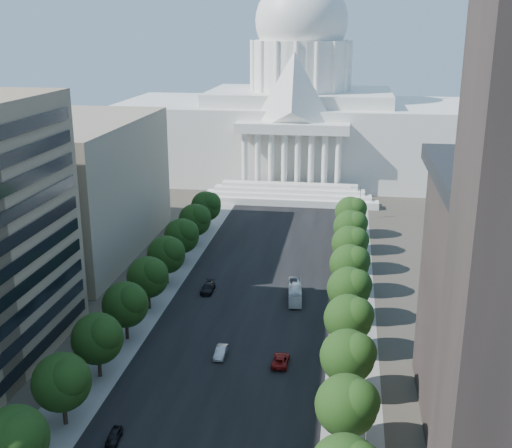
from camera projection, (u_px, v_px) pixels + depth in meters
The scene contains 32 objects.
road_asphalt at pixel (260, 277), 132.06m from camera, with size 30.00×260.00×0.01m, color black.
sidewalk_left at pixel (171, 272), 134.70m from camera, with size 8.00×260.00×0.02m, color gray.
sidewalk_right at pixel (353, 282), 129.42m from camera, with size 8.00×260.00×0.02m, color gray.
capitol at pixel (299, 117), 215.78m from camera, with size 120.00×56.00×73.00m.
office_block_left_far at pixel (55, 187), 143.72m from camera, with size 38.00×52.00×30.00m, color gray.
tree_l_b at pixel (16, 439), 70.05m from camera, with size 7.79×7.60×9.97m.
tree_l_c at pixel (63, 381), 81.39m from camera, with size 7.79×7.60×9.97m.
tree_l_d at pixel (99, 338), 92.73m from camera, with size 7.79×7.60×9.97m.
tree_l_e at pixel (127, 303), 104.07m from camera, with size 7.79×7.60×9.97m.
tree_l_f at pixel (149, 276), 115.41m from camera, with size 7.79×7.60×9.97m.
tree_l_g at pixel (168, 254), 126.74m from camera, with size 7.79×7.60×9.97m.
tree_l_h at pixel (183, 235), 138.08m from camera, with size 7.79×7.60×9.97m.
tree_l_i at pixel (196, 219), 149.42m from camera, with size 7.79×7.60×9.97m.
tree_l_j at pixel (207, 205), 160.76m from camera, with size 7.79×7.60×9.97m.
tree_r_c at pixel (349, 404), 76.39m from camera, with size 7.79×7.60×9.97m.
tree_r_d at pixel (350, 355), 87.73m from camera, with size 7.79×7.60×9.97m.
tree_r_e at pixel (350, 318), 99.07m from camera, with size 7.79×7.60×9.97m.
tree_r_f at pixel (351, 288), 110.41m from camera, with size 7.79×7.60×9.97m.
tree_r_g at pixel (351, 263), 121.74m from camera, with size 7.79×7.60×9.97m.
tree_r_h at pixel (351, 243), 133.08m from camera, with size 7.79×7.60×9.97m.
tree_r_i at pixel (352, 226), 144.42m from camera, with size 7.79×7.60×9.97m.
tree_r_j at pixel (352, 211), 155.76m from camera, with size 7.79×7.60×9.97m.
streetlight_b at pixel (362, 414), 75.60m from camera, with size 2.61×0.44×9.00m.
streetlight_c at pixel (360, 321), 99.22m from camera, with size 2.61×0.44×9.00m.
streetlight_d at pixel (359, 264), 122.84m from camera, with size 2.61×0.44×9.00m.
streetlight_e at pixel (358, 226), 146.46m from camera, with size 2.61×0.44×9.00m.
streetlight_f at pixel (358, 198), 170.08m from camera, with size 2.61×0.44×9.00m.
car_dark_a at pixel (114, 436), 79.90m from camera, with size 1.54×3.83×1.30m, color black.
car_silver at pixel (221, 352), 100.29m from camera, with size 1.58×4.54×1.50m, color #A9ADB1.
car_red at pixel (281, 360), 97.96m from camera, with size 2.40×5.20×1.45m, color maroon.
car_dark_b at pixel (208, 288), 124.65m from camera, with size 2.24×5.51×1.60m, color black.
city_bus at pixel (295, 292), 121.01m from camera, with size 2.38×10.17×2.83m, color white.
Camera 1 is at (17.02, -31.67, 49.67)m, focal length 45.00 mm.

